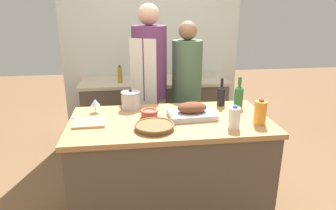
# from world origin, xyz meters

# --- Properties ---
(kitchen_island) EXTENTS (1.59, 0.80, 0.92)m
(kitchen_island) POSITION_xyz_m (0.00, 0.00, 0.46)
(kitchen_island) COLOR brown
(kitchen_island) RESTS_ON ground_plane
(back_counter) EXTENTS (1.84, 0.60, 0.89)m
(back_counter) POSITION_xyz_m (0.00, 1.48, 0.45)
(back_counter) COLOR brown
(back_counter) RESTS_ON ground_plane
(back_wall) EXTENTS (2.34, 0.10, 2.55)m
(back_wall) POSITION_xyz_m (0.00, 1.83, 1.27)
(back_wall) COLOR silver
(back_wall) RESTS_ON ground_plane
(roasting_pan) EXTENTS (0.39, 0.28, 0.13)m
(roasting_pan) POSITION_xyz_m (0.18, 0.02, 0.97)
(roasting_pan) COLOR #BCBCC1
(roasting_pan) RESTS_ON kitchen_island
(wicker_basket) EXTENTS (0.30, 0.30, 0.04)m
(wicker_basket) POSITION_xyz_m (-0.14, -0.18, 0.94)
(wicker_basket) COLOR brown
(wicker_basket) RESTS_ON kitchen_island
(cutting_board) EXTENTS (0.24, 0.22, 0.02)m
(cutting_board) POSITION_xyz_m (-0.63, -0.01, 0.93)
(cutting_board) COLOR tan
(cutting_board) RESTS_ON kitchen_island
(stock_pot) EXTENTS (0.17, 0.17, 0.18)m
(stock_pot) POSITION_xyz_m (-0.30, 0.31, 1.00)
(stock_pot) COLOR #B7B7BC
(stock_pot) RESTS_ON kitchen_island
(mixing_bowl) EXTENTS (0.14, 0.14, 0.06)m
(mixing_bowl) POSITION_xyz_m (-0.16, 0.07, 0.96)
(mixing_bowl) COLOR #A84C38
(mixing_bowl) RESTS_ON kitchen_island
(juice_jug) EXTENTS (0.09, 0.09, 0.20)m
(juice_jug) POSITION_xyz_m (0.66, -0.19, 1.01)
(juice_jug) COLOR orange
(juice_jug) RESTS_ON kitchen_island
(milk_jug) EXTENTS (0.09, 0.09, 0.18)m
(milk_jug) POSITION_xyz_m (0.44, -0.24, 1.00)
(milk_jug) COLOR white
(milk_jug) RESTS_ON kitchen_island
(wine_bottle_green) EXTENTS (0.08, 0.08, 0.28)m
(wine_bottle_green) POSITION_xyz_m (0.64, 0.20, 1.03)
(wine_bottle_green) COLOR #28662D
(wine_bottle_green) RESTS_ON kitchen_island
(wine_bottle_dark) EXTENTS (0.07, 0.07, 0.25)m
(wine_bottle_dark) POSITION_xyz_m (0.51, 0.29, 1.02)
(wine_bottle_dark) COLOR black
(wine_bottle_dark) RESTS_ON kitchen_island
(wine_glass_left) EXTENTS (0.08, 0.08, 0.12)m
(wine_glass_left) POSITION_xyz_m (-0.60, 0.24, 1.01)
(wine_glass_left) COLOR silver
(wine_glass_left) RESTS_ON kitchen_island
(knife_chef) EXTENTS (0.23, 0.09, 0.01)m
(knife_chef) POSITION_xyz_m (-0.67, 0.10, 0.92)
(knife_chef) COLOR #B7B7BC
(knife_chef) RESTS_ON kitchen_island
(stand_mixer) EXTENTS (0.18, 0.14, 0.35)m
(stand_mixer) POSITION_xyz_m (0.46, 1.39, 1.03)
(stand_mixer) COLOR silver
(stand_mixer) RESTS_ON back_counter
(condiment_bottle_tall) EXTENTS (0.06, 0.06, 0.21)m
(condiment_bottle_tall) POSITION_xyz_m (-0.42, 1.39, 0.99)
(condiment_bottle_tall) COLOR #B28E2D
(condiment_bottle_tall) RESTS_ON back_counter
(condiment_bottle_short) EXTENTS (0.07, 0.07, 0.15)m
(condiment_bottle_short) POSITION_xyz_m (0.07, 1.55, 0.96)
(condiment_bottle_short) COLOR #332D28
(condiment_bottle_short) RESTS_ON back_counter
(condiment_bottle_extra) EXTENTS (0.05, 0.05, 0.19)m
(condiment_bottle_extra) POSITION_xyz_m (-0.13, 1.38, 0.98)
(condiment_bottle_extra) COLOR maroon
(condiment_bottle_extra) RESTS_ON back_counter
(person_cook_aproned) EXTENTS (0.38, 0.39, 1.81)m
(person_cook_aproned) POSITION_xyz_m (-0.10, 0.82, 1.01)
(person_cook_aproned) COLOR beige
(person_cook_aproned) RESTS_ON ground_plane
(person_cook_guest) EXTENTS (0.31, 0.31, 1.64)m
(person_cook_guest) POSITION_xyz_m (0.29, 0.83, 0.91)
(person_cook_guest) COLOR beige
(person_cook_guest) RESTS_ON ground_plane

